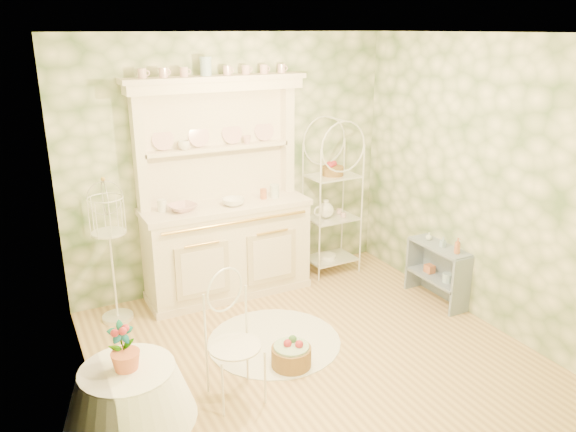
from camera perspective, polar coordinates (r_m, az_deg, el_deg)
name	(u,v)px	position (r m, az deg, el deg)	size (l,w,h in m)	color
floor	(314,356)	(5.07, 2.66, -14.05)	(3.60, 3.60, 0.00)	tan
ceiling	(320,33)	(4.27, 3.22, 18.09)	(3.60, 3.60, 0.00)	white
wall_left	(81,248)	(3.96, -20.33, -3.10)	(3.60, 3.60, 0.00)	#E9E6C1
wall_right	(483,183)	(5.58, 19.16, 3.18)	(3.60, 3.60, 0.00)	#E9E6C1
wall_back	(233,164)	(6.06, -5.64, 5.29)	(3.60, 3.60, 0.00)	#E9E6C1
wall_front	(486,303)	(3.18, 19.47, -8.37)	(3.60, 3.60, 0.00)	#E9E6C1
kitchen_dresser	(225,191)	(5.79, -6.39, 2.53)	(1.87, 0.61, 2.29)	white
bakers_rack	(332,202)	(6.43, 4.50, 1.44)	(0.53, 0.38, 1.69)	white
side_shelf	(437,274)	(6.09, 14.92, -5.70)	(0.26, 0.69, 0.59)	#7C8BA2
round_table	(132,414)	(3.96, -15.60, -18.79)	(0.69, 0.69, 0.75)	white
cafe_chair	(235,346)	(4.36, -5.43, -12.99)	(0.42, 0.42, 0.92)	white
birdcage_stand	(110,248)	(5.58, -17.59, -3.10)	(0.36, 0.36, 1.51)	white
floor_basket	(291,356)	(4.89, 0.33, -14.06)	(0.30, 0.30, 0.19)	olive
lace_rug	(274,341)	(5.27, -1.43, -12.61)	(1.22, 1.22, 0.01)	white
bowl_floral	(183,210)	(5.66, -10.66, 0.59)	(0.27, 0.27, 0.07)	white
bowl_white	(234,205)	(5.76, -5.54, 1.16)	(0.23, 0.23, 0.07)	white
cup_left	(184,147)	(5.72, -10.52, 6.93)	(0.12, 0.12, 0.09)	white
cup_right	(247,141)	(5.94, -4.18, 7.62)	(0.09, 0.09, 0.08)	white
potted_geranium	(122,347)	(3.72, -16.48, -12.68)	(0.16, 0.11, 0.30)	#3F7238
bottle_amber	(457,247)	(5.78, 16.82, -3.06)	(0.06, 0.06, 0.16)	#BF6B42
bottle_blue	(443,243)	(5.92, 15.45, -2.71)	(0.05, 0.05, 0.11)	#98BACF
bottle_glass	(429,237)	(6.07, 14.11, -2.10)	(0.07, 0.07, 0.09)	silver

